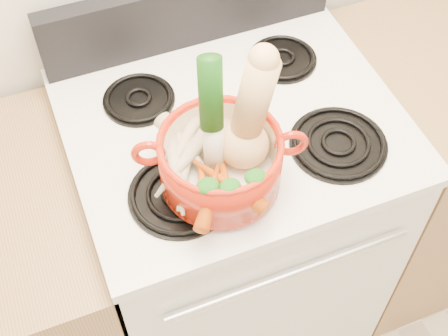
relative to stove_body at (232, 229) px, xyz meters
name	(u,v)px	position (x,y,z in m)	size (l,w,h in m)	color
stove_body	(232,229)	(0.00, 0.00, 0.00)	(0.76, 0.65, 0.92)	silver
cooktop	(234,124)	(0.00, 0.00, 0.47)	(0.78, 0.67, 0.03)	silver
control_backsplash	(189,12)	(0.00, 0.30, 0.58)	(0.76, 0.05, 0.18)	black
oven_handle	(290,274)	(0.00, -0.34, 0.32)	(0.02, 0.02, 0.60)	silver
burner_front_left	(180,194)	(-0.19, -0.16, 0.50)	(0.22, 0.22, 0.02)	black
burner_front_right	(338,143)	(0.19, -0.16, 0.50)	(0.22, 0.22, 0.02)	black
burner_back_left	(139,98)	(-0.19, 0.14, 0.50)	(0.17, 0.17, 0.02)	black
burner_back_right	(283,58)	(0.19, 0.14, 0.50)	(0.17, 0.17, 0.02)	black
dutch_oven	(220,161)	(-0.10, -0.16, 0.57)	(0.26, 0.26, 0.13)	#AA1D0A
pot_handle_left	(148,153)	(-0.24, -0.12, 0.61)	(0.07, 0.07, 0.02)	#AA1D0A
pot_handle_right	(291,143)	(0.04, -0.20, 0.61)	(0.07, 0.07, 0.02)	#AA1D0A
squash	(257,112)	(-0.01, -0.15, 0.67)	(0.12, 0.12, 0.28)	#E3B974
leek	(213,119)	(-0.11, -0.14, 0.69)	(0.05, 0.05, 0.31)	beige
ginger	(220,129)	(-0.06, -0.07, 0.56)	(0.08, 0.06, 0.05)	tan
parsnip_0	(186,158)	(-0.16, -0.12, 0.56)	(0.05, 0.05, 0.24)	beige
parsnip_1	(176,173)	(-0.19, -0.15, 0.56)	(0.04, 0.04, 0.19)	beige
parsnip_2	(187,148)	(-0.15, -0.10, 0.57)	(0.04, 0.04, 0.19)	beige
parsnip_3	(181,164)	(-0.18, -0.14, 0.57)	(0.04, 0.04, 0.17)	beige
parsnip_4	(185,140)	(-0.15, -0.09, 0.58)	(0.04, 0.04, 0.20)	beige
carrot_0	(225,181)	(-0.10, -0.20, 0.56)	(0.03, 0.03, 0.16)	#C35F09
carrot_1	(203,188)	(-0.15, -0.20, 0.56)	(0.03, 0.03, 0.14)	orange
carrot_2	(229,185)	(-0.10, -0.22, 0.57)	(0.03, 0.03, 0.18)	#B94E09
carrot_3	(210,198)	(-0.15, -0.24, 0.57)	(0.03, 0.03, 0.15)	#C23C09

